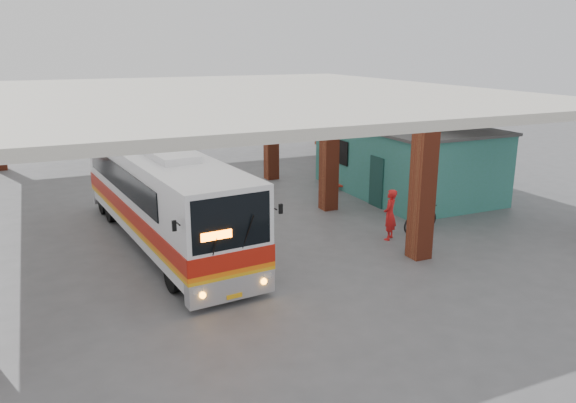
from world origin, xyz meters
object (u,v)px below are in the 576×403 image
Objects in this scene: red_chair at (343,182)px; pedestrian at (390,215)px; motorcycle at (420,218)px; coach_bus at (162,196)px.

pedestrian is at bearing -94.98° from red_chair.
motorcycle is at bearing 150.82° from pedestrian.
motorcycle reaches higher than red_chair.
coach_bus is 9.16m from motorcycle.
coach_bus is 7.74m from pedestrian.
pedestrian is at bearing 87.26° from motorcycle.
coach_bus is 6.54× the size of pedestrian.
coach_bus is 14.04× the size of red_chair.
red_chair is at bearing 17.27° from coach_bus.
coach_bus is at bearing -145.87° from red_chair.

